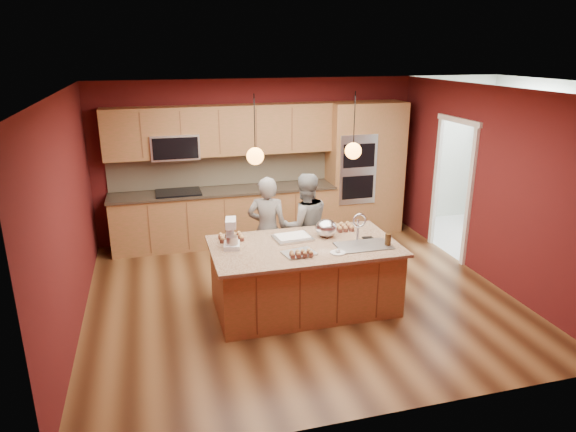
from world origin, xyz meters
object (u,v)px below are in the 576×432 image
object	(u,v)px
island	(305,275)
mixing_bowl	(326,228)
person_left	(267,230)
stand_mixer	(231,235)
person_right	(305,226)

from	to	relation	value
island	mixing_bowl	xyz separation A→B (m)	(0.34, 0.21, 0.53)
person_left	stand_mixer	distance (m)	1.01
stand_mixer	mixing_bowl	world-z (taller)	stand_mixer
stand_mixer	mixing_bowl	xyz separation A→B (m)	(1.24, 0.07, -0.05)
person_left	person_right	size ratio (longest dim) A/B	0.99
person_left	mixing_bowl	world-z (taller)	person_left
person_right	person_left	bearing A→B (deg)	-0.94
stand_mixer	person_right	bearing A→B (deg)	43.31
island	person_left	size ratio (longest dim) A/B	1.52
person_left	stand_mixer	xyz separation A→B (m)	(-0.62, -0.76, 0.25)
person_right	island	bearing A→B (deg)	72.91
island	mixing_bowl	bearing A→B (deg)	32.37
person_right	mixing_bowl	distance (m)	0.72
person_right	stand_mixer	bearing A→B (deg)	32.04
island	mixing_bowl	size ratio (longest dim) A/B	8.28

